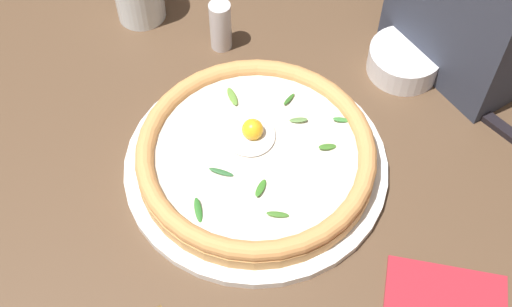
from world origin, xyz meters
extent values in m
cube|color=brown|center=(0.00, 0.00, -0.01)|extent=(2.40, 2.40, 0.03)
cylinder|color=white|center=(0.03, 0.02, 0.01)|extent=(0.34, 0.34, 0.01)
cylinder|color=tan|center=(0.03, 0.02, 0.02)|extent=(0.31, 0.31, 0.02)
torus|color=#DB9654|center=(0.03, 0.02, 0.04)|extent=(0.31, 0.31, 0.02)
cylinder|color=silver|center=(0.03, 0.02, 0.03)|extent=(0.26, 0.26, 0.00)
ellipsoid|color=white|center=(0.06, 0.02, 0.04)|extent=(0.07, 0.07, 0.01)
sphere|color=yellow|center=(0.06, 0.02, 0.05)|extent=(0.03, 0.03, 0.03)
ellipsoid|color=#306822|center=(0.10, -0.05, 0.04)|extent=(0.02, 0.02, 0.01)
ellipsoid|color=#5E8E36|center=(0.13, 0.02, 0.04)|extent=(0.03, 0.01, 0.00)
ellipsoid|color=#5F8948|center=(0.06, -0.05, 0.04)|extent=(0.02, 0.03, 0.01)
ellipsoid|color=#407B2A|center=(0.01, -0.06, 0.04)|extent=(0.01, 0.03, 0.01)
ellipsoid|color=#2B6F26|center=(-0.02, 0.12, 0.04)|extent=(0.03, 0.01, 0.01)
ellipsoid|color=#407729|center=(-0.06, 0.03, 0.04)|extent=(0.02, 0.03, 0.01)
ellipsoid|color=#306835|center=(0.02, 0.08, 0.04)|extent=(0.03, 0.03, 0.01)
ellipsoid|color=#3D873C|center=(0.04, -0.10, 0.04)|extent=(0.02, 0.02, 0.01)
ellipsoid|color=#3A7E28|center=(-0.02, 0.04, 0.04)|extent=(0.03, 0.03, 0.01)
cylinder|color=white|center=(0.12, -0.24, 0.02)|extent=(0.10, 0.10, 0.04)
cube|color=black|center=(-0.01, -0.30, 0.01)|extent=(0.09, 0.05, 0.01)
cylinder|color=white|center=(0.37, 0.08, 0.03)|extent=(0.07, 0.07, 0.05)
cube|color=#A5232F|center=(-0.22, -0.11, 0.00)|extent=(0.15, 0.17, 0.01)
cylinder|color=silver|center=(0.26, -0.01, 0.04)|extent=(0.03, 0.03, 0.08)
camera|label=1|loc=(-0.43, 0.21, 0.74)|focal=47.38mm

